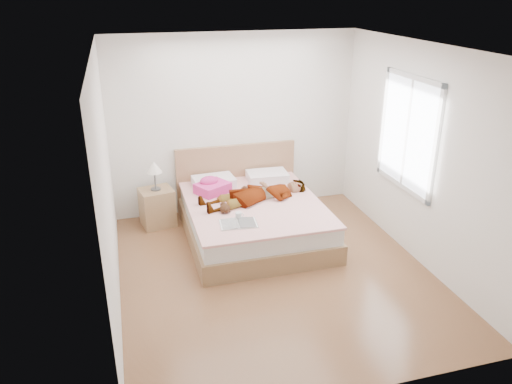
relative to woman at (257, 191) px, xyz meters
The scene contains 11 objects.
ground 1.24m from the woman, 93.78° to the right, with size 4.00×4.00×0.00m, color #4F2F18.
woman is the anchor object (origin of this frame).
hair 0.73m from the woman, 141.71° to the left, with size 0.39×0.48×0.07m, color black.
phone 0.64m from the woman, 141.34° to the left, with size 0.04×0.09×0.01m, color silver.
room_shell 2.07m from the woman, 24.27° to the right, with size 4.00×4.00×4.00m.
bed 0.35m from the woman, 154.90° to the right, with size 1.80×2.08×1.00m.
towel 0.66m from the woman, 145.57° to the left, with size 0.54×0.51×0.23m.
magazine 0.82m from the woman, 121.42° to the right, with size 0.47×0.33×0.03m.
coffee_mug 0.67m from the woman, 125.05° to the right, with size 0.11×0.08×0.08m.
plush_toy 0.60m from the woman, 148.53° to the right, with size 0.13×0.20×0.11m.
nightstand 1.46m from the woman, 154.92° to the left, with size 0.51×0.47×0.95m.
Camera 1 is at (-1.59, -4.88, 3.19)m, focal length 35.00 mm.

